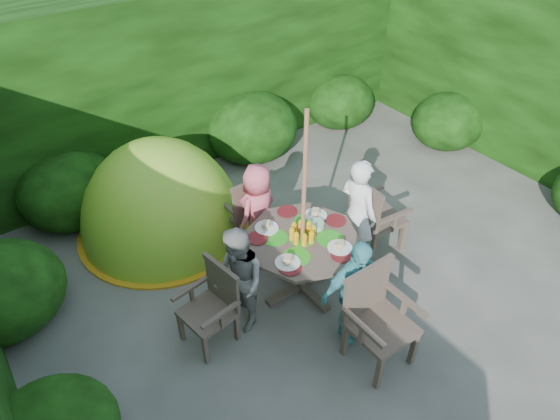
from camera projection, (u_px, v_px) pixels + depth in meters
ground at (373, 295)px, 5.54m from camera, size 60.00×60.00×0.00m
hedge_enclosure at (303, 147)px, 5.63m from camera, size 9.00×9.00×2.50m
patio_table at (302, 246)px, 5.26m from camera, size 1.29×1.29×0.88m
parasol_pole at (303, 210)px, 4.96m from camera, size 0.05×0.05×2.20m
garden_chair_right at (374, 215)px, 5.85m from camera, size 0.57×0.62×0.96m
garden_chair_left at (213, 305)px, 4.83m from camera, size 0.53×0.58×0.85m
garden_chair_back at (244, 207)px, 6.04m from camera, size 0.54×0.49×0.88m
garden_chair_front at (376, 316)px, 4.62m from camera, size 0.60×0.54×0.99m
child_right at (357, 213)px, 5.59m from camera, size 0.37×0.53×1.37m
child_left at (239, 281)px, 4.88m from camera, size 0.53×0.64×1.20m
child_back at (258, 211)px, 5.77m from camera, size 0.68×0.55×1.20m
child_front at (355, 292)px, 4.75m from camera, size 0.76×0.44×1.22m
dome_tent at (165, 229)px, 6.44m from camera, size 2.17×2.17×2.47m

